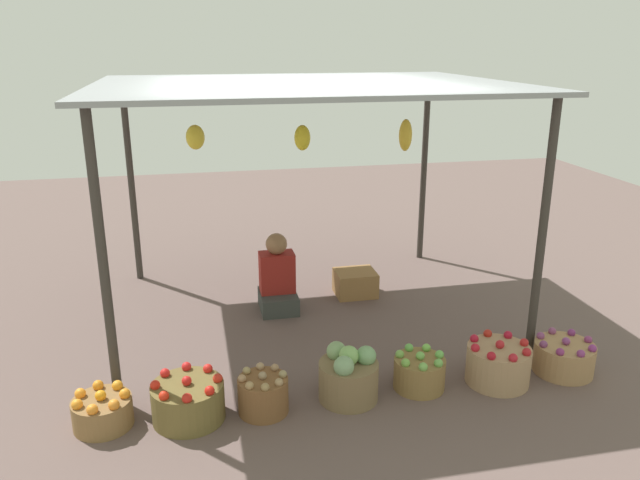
# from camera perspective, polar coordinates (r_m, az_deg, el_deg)

# --- Properties ---
(ground_plane) EXTENTS (14.00, 14.00, 0.00)m
(ground_plane) POSITION_cam_1_polar(r_m,az_deg,el_deg) (6.18, -1.23, -6.60)
(ground_plane) COLOR brown
(market_stall_structure) EXTENTS (3.64, 2.89, 2.21)m
(market_stall_structure) POSITION_cam_1_polar(r_m,az_deg,el_deg) (5.64, -1.43, 12.94)
(market_stall_structure) COLOR #38332D
(market_stall_structure) RESTS_ON ground
(vendor_person) EXTENTS (0.36, 0.44, 0.78)m
(vendor_person) POSITION_cam_1_polar(r_m,az_deg,el_deg) (6.15, -3.92, -3.75)
(vendor_person) COLOR #3A3E3B
(vendor_person) RESTS_ON ground
(basket_oranges) EXTENTS (0.41, 0.41, 0.28)m
(basket_oranges) POSITION_cam_1_polar(r_m,az_deg,el_deg) (4.72, -19.34, -14.59)
(basket_oranges) COLOR olive
(basket_oranges) RESTS_ON ground
(basket_red_tomatoes) EXTENTS (0.51, 0.51, 0.34)m
(basket_red_tomatoes) POSITION_cam_1_polar(r_m,az_deg,el_deg) (4.62, -12.01, -14.22)
(basket_red_tomatoes) COLOR brown
(basket_red_tomatoes) RESTS_ON ground
(basket_potatoes) EXTENTS (0.36, 0.36, 0.32)m
(basket_potatoes) POSITION_cam_1_polar(r_m,az_deg,el_deg) (4.62, -5.24, -13.90)
(basket_potatoes) COLOR brown
(basket_potatoes) RESTS_ON ground
(basket_cabbages) EXTENTS (0.45, 0.45, 0.43)m
(basket_cabbages) POSITION_cam_1_polar(r_m,az_deg,el_deg) (4.73, 2.63, -12.39)
(basket_cabbages) COLOR olive
(basket_cabbages) RESTS_ON ground
(basket_green_apples) EXTENTS (0.40, 0.40, 0.30)m
(basket_green_apples) POSITION_cam_1_polar(r_m,az_deg,el_deg) (4.94, 9.11, -11.88)
(basket_green_apples) COLOR olive
(basket_green_apples) RESTS_ON ground
(basket_red_apples) EXTENTS (0.49, 0.49, 0.36)m
(basket_red_apples) POSITION_cam_1_polar(r_m,az_deg,el_deg) (5.14, 16.03, -10.88)
(basket_red_apples) COLOR tan
(basket_red_apples) RESTS_ON ground
(basket_purple_onions) EXTENTS (0.47, 0.47, 0.30)m
(basket_purple_onions) POSITION_cam_1_polar(r_m,az_deg,el_deg) (5.46, 21.48, -9.97)
(basket_purple_onions) COLOR #A77E54
(basket_purple_onions) RESTS_ON ground
(wooden_crate_near_vendor) EXTENTS (0.42, 0.36, 0.26)m
(wooden_crate_near_vendor) POSITION_cam_1_polar(r_m,az_deg,el_deg) (6.55, 3.26, -3.95)
(wooden_crate_near_vendor) COLOR olive
(wooden_crate_near_vendor) RESTS_ON ground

